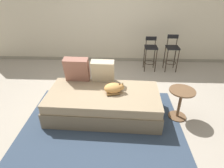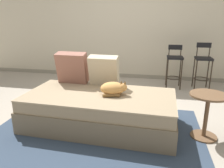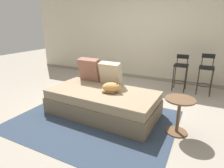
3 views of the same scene
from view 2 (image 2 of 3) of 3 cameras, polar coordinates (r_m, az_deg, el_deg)
ground_plane at (r=3.45m, az=-1.46°, el=-7.64°), size 16.00×16.00×0.00m
wall_back_panel at (r=5.35m, az=4.02°, el=15.47°), size 8.00×0.10×2.60m
wall_baseboard_trim at (r=5.48m, az=3.67°, el=2.22°), size 8.00×0.02×0.09m
area_rug at (r=2.85m, az=-4.70°, el=-13.31°), size 2.71×2.11×0.01m
couch at (r=3.00m, az=-3.21°, el=-6.70°), size 2.04×1.08×0.46m
throw_pillow_corner at (r=3.40m, az=-10.34°, el=4.22°), size 0.47×0.27×0.48m
throw_pillow_middle at (r=3.24m, az=-2.15°, el=3.58°), size 0.44×0.26×0.45m
cat at (r=2.87m, az=0.40°, el=-1.16°), size 0.37×0.30×0.20m
bar_stool_near_window at (r=4.76m, az=15.99°, el=5.25°), size 0.32×0.32×0.89m
bar_stool_by_doorway at (r=4.83m, az=22.64°, el=4.86°), size 0.32×0.32×0.95m
side_table at (r=2.89m, az=23.57°, el=-6.17°), size 0.44×0.44×0.57m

